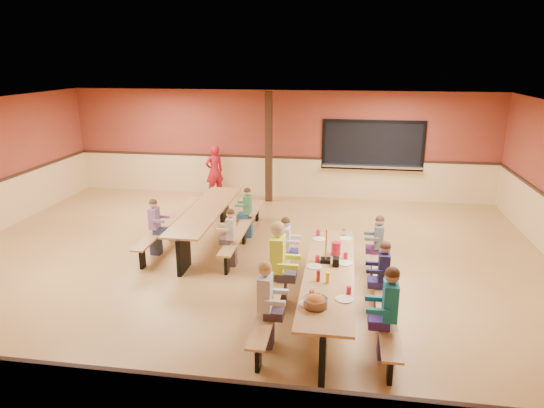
# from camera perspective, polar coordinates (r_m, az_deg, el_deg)

# --- Properties ---
(ground) EXTENTS (12.00, 12.00, 0.00)m
(ground) POSITION_cam_1_polar(r_m,az_deg,el_deg) (9.49, -3.43, -7.14)
(ground) COLOR olive
(ground) RESTS_ON ground
(room_envelope) EXTENTS (12.04, 10.04, 3.02)m
(room_envelope) POSITION_cam_1_polar(r_m,az_deg,el_deg) (9.23, -3.50, -3.22)
(room_envelope) COLOR brown
(room_envelope) RESTS_ON ground
(kitchen_pass_through) EXTENTS (2.78, 0.28, 1.38)m
(kitchen_pass_through) POSITION_cam_1_polar(r_m,az_deg,el_deg) (13.65, 11.76, 6.54)
(kitchen_pass_through) COLOR black
(kitchen_pass_through) RESTS_ON ground
(structural_post) EXTENTS (0.18, 0.18, 3.00)m
(structural_post) POSITION_cam_1_polar(r_m,az_deg,el_deg) (13.24, -0.38, 6.63)
(structural_post) COLOR black
(structural_post) RESTS_ON ground
(cafeteria_table_main) EXTENTS (1.91, 3.70, 0.74)m
(cafeteria_table_main) POSITION_cam_1_polar(r_m,az_deg,el_deg) (7.60, 6.71, -9.25)
(cafeteria_table_main) COLOR #A87543
(cafeteria_table_main) RESTS_ON ground
(cafeteria_table_second) EXTENTS (1.91, 3.70, 0.74)m
(cafeteria_table_second) POSITION_cam_1_polar(r_m,az_deg,el_deg) (10.56, -7.71, -1.67)
(cafeteria_table_second) COLOR #A87543
(cafeteria_table_second) RESTS_ON ground
(seated_child_white_left) EXTENTS (0.39, 0.32, 1.25)m
(seated_child_white_left) POSITION_cam_1_polar(r_m,az_deg,el_deg) (6.74, -0.80, -11.80)
(seated_child_white_left) COLOR silver
(seated_child_white_left) RESTS_ON ground
(seated_adult_yellow) EXTENTS (0.46, 0.37, 1.39)m
(seated_adult_yellow) POSITION_cam_1_polar(r_m,az_deg,el_deg) (7.77, 0.68, -7.14)
(seated_adult_yellow) COLOR #D2F337
(seated_adult_yellow) RESTS_ON ground
(seated_child_grey_left) EXTENTS (0.34, 0.28, 1.15)m
(seated_child_grey_left) POSITION_cam_1_polar(r_m,az_deg,el_deg) (8.71, 1.59, -5.28)
(seated_child_grey_left) COLOR silver
(seated_child_grey_left) RESTS_ON ground
(seated_child_teal_right) EXTENTS (0.41, 0.33, 1.28)m
(seated_child_teal_right) POSITION_cam_1_polar(r_m,az_deg,el_deg) (6.68, 13.63, -12.45)
(seated_child_teal_right) COLOR #156E86
(seated_child_teal_right) RESTS_ON ground
(seated_child_navy_right) EXTENTS (0.35, 0.29, 1.18)m
(seated_child_navy_right) POSITION_cam_1_polar(r_m,az_deg,el_deg) (7.76, 12.94, -8.51)
(seated_child_navy_right) COLOR #1D1B4D
(seated_child_navy_right) RESTS_ON ground
(seated_child_char_right) EXTENTS (0.33, 0.27, 1.14)m
(seated_child_char_right) POSITION_cam_1_polar(r_m,az_deg,el_deg) (9.02, 12.38, -4.90)
(seated_child_char_right) COLOR #51575C
(seated_child_char_right) RESTS_ON ground
(seated_child_purple_sec) EXTENTS (0.34, 0.28, 1.15)m
(seated_child_purple_sec) POSITION_cam_1_polar(r_m,az_deg,el_deg) (10.05, -13.62, -2.68)
(seated_child_purple_sec) COLOR slate
(seated_child_purple_sec) RESTS_ON ground
(seated_child_green_sec) EXTENTS (0.32, 0.27, 1.12)m
(seated_child_green_sec) POSITION_cam_1_polar(r_m,az_deg,el_deg) (10.72, -2.89, -1.06)
(seated_child_green_sec) COLOR #377C4A
(seated_child_green_sec) RESTS_ON ground
(seated_child_tan_sec) EXTENTS (0.33, 0.27, 1.12)m
(seated_child_tan_sec) POSITION_cam_1_polar(r_m,az_deg,el_deg) (9.28, -4.83, -4.00)
(seated_child_tan_sec) COLOR #BEAD9B
(seated_child_tan_sec) RESTS_ON ground
(standing_woman) EXTENTS (0.65, 0.64, 1.51)m
(standing_woman) POSITION_cam_1_polar(r_m,az_deg,el_deg) (13.87, -6.79, 3.83)
(standing_woman) COLOR #AC131F
(standing_woman) RESTS_ON ground
(punch_pitcher) EXTENTS (0.16, 0.16, 0.22)m
(punch_pitcher) POSITION_cam_1_polar(r_m,az_deg,el_deg) (8.05, 7.53, -5.22)
(punch_pitcher) COLOR #B6182C
(punch_pitcher) RESTS_ON cafeteria_table_main
(chip_bowl) EXTENTS (0.32, 0.32, 0.15)m
(chip_bowl) POSITION_cam_1_polar(r_m,az_deg,el_deg) (6.45, 5.14, -11.35)
(chip_bowl) COLOR orange
(chip_bowl) RESTS_ON cafeteria_table_main
(napkin_dispenser) EXTENTS (0.10, 0.14, 0.13)m
(napkin_dispenser) POSITION_cam_1_polar(r_m,az_deg,el_deg) (7.66, 7.53, -6.77)
(napkin_dispenser) COLOR black
(napkin_dispenser) RESTS_ON cafeteria_table_main
(condiment_mustard) EXTENTS (0.06, 0.06, 0.17)m
(condiment_mustard) POSITION_cam_1_polar(r_m,az_deg,el_deg) (7.08, 6.56, -8.61)
(condiment_mustard) COLOR yellow
(condiment_mustard) RESTS_ON cafeteria_table_main
(condiment_ketchup) EXTENTS (0.06, 0.06, 0.17)m
(condiment_ketchup) POSITION_cam_1_polar(r_m,az_deg,el_deg) (7.12, 5.47, -8.41)
(condiment_ketchup) COLOR #B2140F
(condiment_ketchup) RESTS_ON cafeteria_table_main
(table_paddle) EXTENTS (0.16, 0.16, 0.56)m
(table_paddle) POSITION_cam_1_polar(r_m,az_deg,el_deg) (7.75, 6.35, -5.87)
(table_paddle) COLOR black
(table_paddle) RESTS_ON cafeteria_table_main
(place_settings) EXTENTS (0.65, 3.30, 0.11)m
(place_settings) POSITION_cam_1_polar(r_m,az_deg,el_deg) (7.49, 6.78, -7.40)
(place_settings) COLOR beige
(place_settings) RESTS_ON cafeteria_table_main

